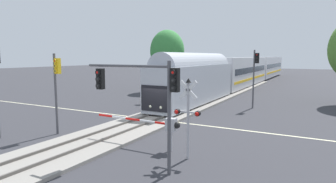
# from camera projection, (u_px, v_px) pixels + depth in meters

# --- Properties ---
(ground_plane) EXTENTS (220.00, 220.00, 0.00)m
(ground_plane) POSITION_uv_depth(u_px,v_px,m) (154.00, 120.00, 23.49)
(ground_plane) COLOR #333338
(road_centre_stripe) EXTENTS (44.00, 0.20, 0.01)m
(road_centre_stripe) POSITION_uv_depth(u_px,v_px,m) (154.00, 119.00, 23.49)
(road_centre_stripe) COLOR beige
(road_centre_stripe) RESTS_ON ground
(railway_track) EXTENTS (4.40, 80.00, 0.32)m
(railway_track) POSITION_uv_depth(u_px,v_px,m) (154.00, 118.00, 23.48)
(railway_track) COLOR gray
(railway_track) RESTS_ON ground
(commuter_train) EXTENTS (3.04, 65.36, 5.16)m
(commuter_train) POSITION_uv_depth(u_px,v_px,m) (246.00, 70.00, 50.24)
(commuter_train) COLOR #B2B7C1
(commuter_train) RESTS_ON railway_track
(crossing_gate_near) EXTENTS (5.63, 0.40, 1.80)m
(crossing_gate_near) POSITION_uv_depth(u_px,v_px,m) (162.00, 124.00, 15.89)
(crossing_gate_near) COLOR #B7B7BC
(crossing_gate_near) RESTS_ON ground
(crossing_signal_mast) EXTENTS (1.36, 0.44, 4.06)m
(crossing_signal_mast) POSITION_uv_depth(u_px,v_px,m) (188.00, 110.00, 14.18)
(crossing_signal_mast) COLOR #B2B2B7
(crossing_signal_mast) RESTS_ON ground
(crossing_gate_far) EXTENTS (5.54, 0.40, 1.80)m
(crossing_gate_far) POSITION_uv_depth(u_px,v_px,m) (150.00, 91.00, 30.77)
(crossing_gate_far) COLOR #B7B7BC
(crossing_gate_far) RESTS_ON ground
(traffic_signal_median) EXTENTS (0.53, 0.38, 5.30)m
(traffic_signal_median) POSITION_uv_depth(u_px,v_px,m) (56.00, 81.00, 18.63)
(traffic_signal_median) COLOR #4C4C51
(traffic_signal_median) RESTS_ON ground
(traffic_signal_far_side) EXTENTS (0.53, 0.38, 5.74)m
(traffic_signal_far_side) POSITION_uv_depth(u_px,v_px,m) (255.00, 69.00, 28.13)
(traffic_signal_far_side) COLOR #4C4C51
(traffic_signal_far_side) RESTS_ON ground
(traffic_signal_near_right) EXTENTS (4.87, 0.38, 4.94)m
(traffic_signal_near_right) POSITION_uv_depth(u_px,v_px,m) (143.00, 88.00, 12.75)
(traffic_signal_near_right) COLOR #4C4C51
(traffic_signal_near_right) RESTS_ON ground
(oak_behind_train) EXTENTS (4.96, 4.96, 8.93)m
(oak_behind_train) POSITION_uv_depth(u_px,v_px,m) (167.00, 51.00, 41.86)
(oak_behind_train) COLOR #4C3828
(oak_behind_train) RESTS_ON ground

